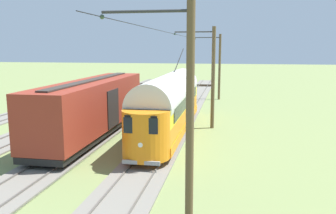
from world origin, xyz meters
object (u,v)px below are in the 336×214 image
object	(u,v)px
boxcar_adjacent	(93,106)
catenary_pole_mid_near	(212,76)
catenary_pole_foreground	(219,66)
catenary_pole_mid_far	(187,112)
vintage_streetcar	(170,103)

from	to	relation	value
boxcar_adjacent	catenary_pole_mid_near	xyz separation A→B (m)	(-7.93, -4.20, 1.88)
catenary_pole_mid_near	boxcar_adjacent	bearing A→B (deg)	27.91
catenary_pole_foreground	catenary_pole_mid_near	xyz separation A→B (m)	(0.00, 15.41, 0.00)
boxcar_adjacent	catenary_pole_foreground	xyz separation A→B (m)	(-7.93, -19.61, 1.88)
boxcar_adjacent	catenary_pole_mid_near	size ratio (longest dim) A/B	1.89
catenary_pole_foreground	boxcar_adjacent	bearing A→B (deg)	67.98
catenary_pole_mid_near	catenary_pole_mid_far	world-z (taller)	same
vintage_streetcar	boxcar_adjacent	xyz separation A→B (m)	(5.05, 1.93, -0.09)
boxcar_adjacent	catenary_pole_foreground	bearing A→B (deg)	-112.02
boxcar_adjacent	catenary_pole_mid_near	bearing A→B (deg)	-152.09
vintage_streetcar	catenary_pole_mid_near	size ratio (longest dim) A/B	2.17
catenary_pole_mid_far	boxcar_adjacent	bearing A→B (deg)	-54.73
catenary_pole_mid_far	vintage_streetcar	bearing A→B (deg)	-77.64
vintage_streetcar	boxcar_adjacent	bearing A→B (deg)	20.90
catenary_pole_mid_near	catenary_pole_mid_far	size ratio (longest dim) A/B	1.00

